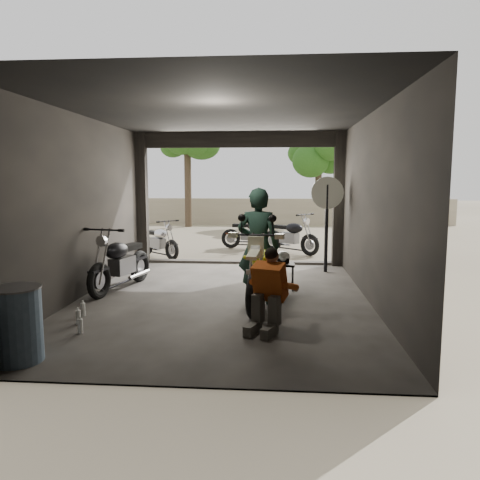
# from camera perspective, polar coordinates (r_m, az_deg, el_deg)

# --- Properties ---
(ground) EXTENTS (80.00, 80.00, 0.00)m
(ground) POSITION_cam_1_polar(r_m,az_deg,el_deg) (8.22, -2.12, -7.28)
(ground) COLOR #7A6D56
(ground) RESTS_ON ground
(garage) EXTENTS (7.00, 7.13, 3.20)m
(garage) POSITION_cam_1_polar(r_m,az_deg,el_deg) (8.54, -1.73, 1.98)
(garage) COLOR #2D2B28
(garage) RESTS_ON ground
(boundary_wall) EXTENTS (18.00, 0.30, 1.20)m
(boundary_wall) POSITION_cam_1_polar(r_m,az_deg,el_deg) (21.97, 2.15, 3.52)
(boundary_wall) COLOR gray
(boundary_wall) RESTS_ON ground
(tree_left) EXTENTS (2.20, 2.20, 5.60)m
(tree_left) POSITION_cam_1_polar(r_m,az_deg,el_deg) (20.86, -6.45, 12.58)
(tree_left) COLOR #382B1E
(tree_left) RESTS_ON ground
(tree_right) EXTENTS (2.20, 2.20, 5.00)m
(tree_right) POSITION_cam_1_polar(r_m,az_deg,el_deg) (22.03, 9.62, 11.14)
(tree_right) COLOR #382B1E
(tree_right) RESTS_ON ground
(main_bike) EXTENTS (1.09, 2.04, 1.29)m
(main_bike) POSITION_cam_1_polar(r_m,az_deg,el_deg) (7.68, 2.85, -3.39)
(main_bike) COLOR white
(main_bike) RESTS_ON ground
(left_bike) EXTENTS (1.11, 1.93, 1.23)m
(left_bike) POSITION_cam_1_polar(r_m,az_deg,el_deg) (9.08, -14.36, -2.15)
(left_bike) COLOR black
(left_bike) RESTS_ON ground
(outside_bike_a) EXTENTS (1.55, 1.48, 1.03)m
(outside_bike_a) POSITION_cam_1_polar(r_m,az_deg,el_deg) (12.68, -9.89, 0.18)
(outside_bike_a) COLOR black
(outside_bike_a) RESTS_ON ground
(outside_bike_b) EXTENTS (1.73, 0.94, 1.11)m
(outside_bike_b) POSITION_cam_1_polar(r_m,az_deg,el_deg) (14.03, 1.44, 1.15)
(outside_bike_b) COLOR #441C10
(outside_bike_b) RESTS_ON ground
(outside_bike_c) EXTENTS (1.75, 1.64, 1.15)m
(outside_bike_c) POSITION_cam_1_polar(r_m,az_deg,el_deg) (13.29, 6.19, 0.84)
(outside_bike_c) COLOR black
(outside_bike_c) RESTS_ON ground
(rider) EXTENTS (0.78, 0.58, 1.95)m
(rider) POSITION_cam_1_polar(r_m,az_deg,el_deg) (7.76, 2.24, -0.80)
(rider) COLOR #162D26
(rider) RESTS_ON ground
(mechanic) EXTENTS (0.80, 0.92, 1.11)m
(mechanic) POSITION_cam_1_polar(r_m,az_deg,el_deg) (6.39, 3.24, -6.44)
(mechanic) COLOR #D15B1B
(mechanic) RESTS_ON ground
(stool) EXTENTS (0.37, 0.37, 0.51)m
(stool) POSITION_cam_1_polar(r_m,az_deg,el_deg) (8.84, 5.44, -3.35)
(stool) COLOR black
(stool) RESTS_ON ground
(helmet) EXTENTS (0.29, 0.30, 0.24)m
(helmet) POSITION_cam_1_polar(r_m,az_deg,el_deg) (8.80, 5.29, -2.09)
(helmet) COLOR white
(helmet) RESTS_ON stool
(oil_drum) EXTENTS (0.59, 0.59, 0.88)m
(oil_drum) POSITION_cam_1_polar(r_m,az_deg,el_deg) (5.94, -25.62, -9.42)
(oil_drum) COLOR #486078
(oil_drum) RESTS_ON ground
(sign_post) EXTENTS (0.72, 0.08, 2.15)m
(sign_post) POSITION_cam_1_polar(r_m,az_deg,el_deg) (10.53, 10.55, 3.70)
(sign_post) COLOR black
(sign_post) RESTS_ON ground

